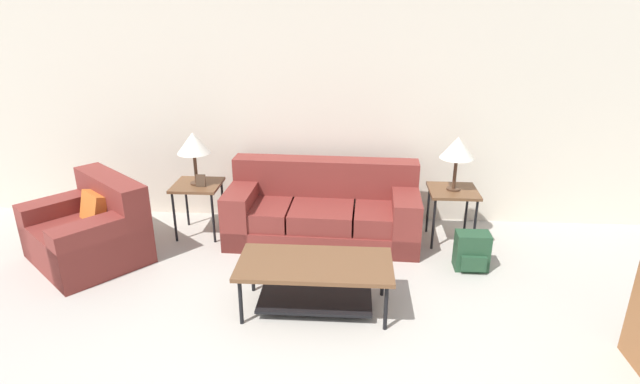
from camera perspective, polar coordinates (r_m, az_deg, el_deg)
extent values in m
cube|color=silver|center=(5.62, 1.16, 9.51)|extent=(8.66, 0.06, 2.60)
cube|color=maroon|center=(5.39, 0.30, -4.38)|extent=(2.04, 0.92, 0.22)
cube|color=maroon|center=(5.38, -6.83, -2.10)|extent=(0.68, 0.78, 0.20)
cube|color=maroon|center=(5.28, 0.29, -2.41)|extent=(0.68, 0.78, 0.20)
cube|color=maroon|center=(5.27, 7.57, -2.69)|extent=(0.68, 0.78, 0.20)
cube|color=maroon|center=(5.46, 0.61, 1.77)|extent=(2.02, 0.33, 0.40)
cube|color=maroon|center=(5.46, -8.77, -2.22)|extent=(0.31, 0.85, 0.58)
cube|color=maroon|center=(5.31, 9.65, -2.97)|extent=(0.31, 0.85, 0.58)
cube|color=maroon|center=(5.46, -25.10, -5.10)|extent=(1.40, 1.38, 0.40)
cube|color=maroon|center=(5.41, -22.72, -0.34)|extent=(1.00, 0.90, 0.40)
cube|color=maroon|center=(5.79, -26.76, -3.05)|extent=(0.77, 0.84, 0.56)
cube|color=maroon|center=(5.07, -23.47, -5.81)|extent=(0.77, 0.84, 0.56)
cube|color=orange|center=(5.38, -24.51, -1.88)|extent=(0.38, 0.36, 0.36)
cube|color=brown|center=(4.09, -0.59, -8.27)|extent=(1.26, 0.61, 0.04)
cylinder|color=black|center=(4.07, -9.06, -12.27)|extent=(0.03, 0.03, 0.40)
cylinder|color=black|center=(3.99, 7.54, -12.92)|extent=(0.03, 0.03, 0.40)
cylinder|color=black|center=(4.48, -7.72, -8.88)|extent=(0.03, 0.03, 0.40)
cylinder|color=black|center=(4.41, 7.18, -9.38)|extent=(0.03, 0.03, 0.40)
cube|color=black|center=(4.26, -0.57, -12.26)|extent=(0.95, 0.43, 0.02)
cube|color=brown|center=(5.51, -13.87, 0.77)|extent=(0.50, 0.49, 0.03)
cylinder|color=black|center=(5.51, -16.29, -2.78)|extent=(0.03, 0.03, 0.56)
cylinder|color=black|center=(5.38, -12.11, -2.95)|extent=(0.03, 0.03, 0.56)
cylinder|color=black|center=(5.86, -14.99, -1.18)|extent=(0.03, 0.03, 0.56)
cylinder|color=black|center=(5.74, -11.04, -1.30)|extent=(0.03, 0.03, 0.56)
cube|color=brown|center=(5.37, 14.97, 0.11)|extent=(0.50, 0.49, 0.03)
cylinder|color=black|center=(5.25, 12.84, -3.62)|extent=(0.03, 0.03, 0.56)
cylinder|color=black|center=(5.34, 17.28, -3.67)|extent=(0.03, 0.03, 0.56)
cylinder|color=black|center=(5.63, 12.24, -1.88)|extent=(0.03, 0.03, 0.56)
cylinder|color=black|center=(5.70, 16.39, -1.96)|extent=(0.03, 0.03, 0.56)
cylinder|color=#472D1E|center=(5.51, -13.89, 1.01)|extent=(0.14, 0.14, 0.02)
cylinder|color=#472D1E|center=(5.45, -14.04, 2.70)|extent=(0.04, 0.04, 0.33)
cone|color=white|center=(5.38, -14.30, 5.47)|extent=(0.35, 0.35, 0.22)
cylinder|color=#472D1E|center=(5.36, 15.00, 0.35)|extent=(0.14, 0.14, 0.02)
cylinder|color=#472D1E|center=(5.30, 15.17, 2.09)|extent=(0.04, 0.04, 0.33)
cone|color=white|center=(5.23, 15.45, 4.92)|extent=(0.35, 0.35, 0.22)
cube|color=#23472D|center=(5.01, 16.95, -6.45)|extent=(0.31, 0.20, 0.37)
cube|color=#23472D|center=(4.94, 17.15, -7.85)|extent=(0.24, 0.05, 0.15)
cylinder|color=#23472D|center=(5.09, 15.74, -5.65)|extent=(0.02, 0.02, 0.28)
cylinder|color=#23472D|center=(5.13, 17.64, -5.65)|extent=(0.02, 0.02, 0.28)
cube|color=#4C3828|center=(5.40, -13.48, 1.29)|extent=(0.10, 0.04, 0.13)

